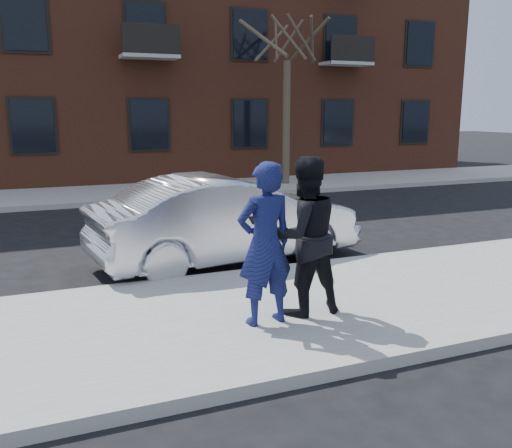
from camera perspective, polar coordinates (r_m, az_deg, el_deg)
name	(u,v)px	position (r m, az deg, el deg)	size (l,w,h in m)	color
ground	(324,305)	(7.83, 7.21, -8.41)	(100.00, 100.00, 0.00)	black
near_sidewalk	(333,305)	(7.60, 8.14, -8.47)	(50.00, 3.50, 0.15)	gray
near_curb	(280,270)	(9.11, 2.49, -4.88)	(50.00, 0.10, 0.15)	#999691
far_sidewalk	(159,191)	(18.20, -10.19, 3.41)	(50.00, 3.50, 0.15)	gray
far_curb	(171,199)	(16.46, -8.90, 2.57)	(50.00, 0.10, 0.15)	#999691
apartment_building	(167,29)	(25.27, -9.35, 19.61)	(24.30, 10.30, 12.30)	brown
street_tree	(287,24)	(19.40, 3.32, 20.25)	(3.60, 3.60, 6.80)	#3C3023
silver_sedan	(227,220)	(9.66, -3.07, 0.46)	(1.67, 4.80, 1.58)	silver
man_hoodie	(265,244)	(6.45, 0.95, -2.13)	(0.77, 0.55, 1.98)	navy
man_peacoat	(304,236)	(6.82, 5.08, -1.28)	(1.00, 0.79, 2.01)	black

